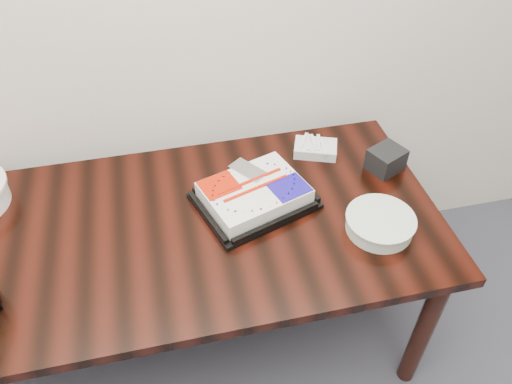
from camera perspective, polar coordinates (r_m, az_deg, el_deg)
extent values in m
plane|color=white|center=(1.86, -11.64, 20.62)|extent=(5.00, 0.00, 5.00)
cube|color=black|center=(1.80, -7.71, -4.16)|extent=(1.80, 0.90, 0.04)
cylinder|color=black|center=(2.08, 18.62, -14.67)|extent=(0.07, 0.07, 0.71)
cylinder|color=black|center=(2.47, 11.11, -0.72)|extent=(0.07, 0.07, 0.71)
cube|color=black|center=(1.84, -0.21, -0.99)|extent=(0.48, 0.43, 0.02)
cube|color=white|center=(1.81, -0.21, -0.10)|extent=(0.42, 0.36, 0.06)
cube|color=#B81803|center=(1.83, -3.91, 1.61)|extent=(0.16, 0.15, 0.00)
cube|color=#180D90|center=(1.76, 3.63, -0.33)|extent=(0.16, 0.15, 0.00)
cube|color=silver|center=(1.86, -0.02, 2.58)|extent=(0.14, 0.15, 0.00)
cylinder|color=white|center=(1.78, 13.95, -3.58)|extent=(0.23, 0.23, 0.05)
cylinder|color=white|center=(1.76, 14.11, -2.92)|extent=(0.24, 0.24, 0.01)
cube|color=silver|center=(2.06, 6.80, 4.94)|extent=(0.20, 0.16, 0.04)
cube|color=black|center=(2.02, 14.64, 3.61)|extent=(0.16, 0.15, 0.09)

